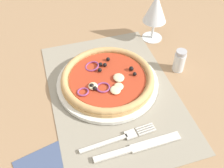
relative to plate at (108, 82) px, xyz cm
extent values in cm
cube|color=#9E7A56|center=(3.32, 0.52, -2.15)|extent=(190.00, 140.00, 2.40)
cube|color=gray|center=(3.32, 0.52, -0.75)|extent=(47.09, 31.72, 0.40)
cylinder|color=silver|center=(0.00, 0.00, 0.00)|extent=(26.89, 26.89, 1.10)
cylinder|color=tan|center=(0.00, 0.00, 1.05)|extent=(24.51, 24.51, 1.00)
torus|color=tan|center=(0.00, 0.00, 1.91)|extent=(24.35, 24.35, 1.80)
cylinder|color=#B7381E|center=(0.00, 0.00, 1.70)|extent=(20.10, 20.10, 0.30)
ellipsoid|color=beige|center=(2.25, -4.45, 2.24)|extent=(2.63, 2.36, 0.79)
ellipsoid|color=beige|center=(5.22, 0.50, 2.29)|extent=(2.92, 2.63, 0.88)
ellipsoid|color=beige|center=(4.24, 1.73, 2.24)|extent=(2.63, 2.36, 0.79)
ellipsoid|color=beige|center=(1.36, 2.64, 2.33)|extent=(3.19, 2.87, 0.96)
sphere|color=black|center=(3.07, -4.24, 2.41)|extent=(1.12, 1.12, 1.12)
sphere|color=black|center=(-4.91, -0.54, 2.37)|extent=(1.05, 1.05, 1.05)
sphere|color=black|center=(-4.34, 0.45, 2.40)|extent=(1.10, 1.10, 1.10)
sphere|color=black|center=(-0.77, 6.84, 2.47)|extent=(1.24, 1.24, 1.24)
sphere|color=black|center=(-6.34, 2.00, 2.40)|extent=(1.09, 1.09, 1.09)
sphere|color=black|center=(2.23, -4.77, 2.44)|extent=(1.17, 1.17, 1.17)
sphere|color=black|center=(-2.70, -1.36, 2.41)|extent=(1.11, 1.11, 1.11)
sphere|color=black|center=(1.30, 7.04, 2.36)|extent=(1.02, 1.02, 1.02)
torus|color=#8E3D75|center=(2.88, -7.27, 2.10)|extent=(3.03, 3.01, 0.76)
torus|color=#8E3D75|center=(3.44, -2.10, 2.10)|extent=(3.59, 3.59, 0.53)
torus|color=#8E3D75|center=(-5.12, -2.88, 2.10)|extent=(3.94, 3.91, 1.30)
cube|color=silver|center=(17.37, -5.95, -0.33)|extent=(1.75, 11.20, 0.44)
cube|color=silver|center=(16.85, 0.87, -0.33)|extent=(2.39, 2.68, 0.44)
cube|color=silver|center=(17.48, 4.35, -0.33)|extent=(0.65, 4.33, 0.44)
cube|color=silver|center=(16.88, 4.30, -0.33)|extent=(0.65, 4.33, 0.44)
cube|color=silver|center=(16.29, 4.26, -0.33)|extent=(0.65, 4.33, 0.44)
cube|color=silver|center=(15.69, 4.21, -0.33)|extent=(0.65, 4.33, 0.44)
cube|color=silver|center=(20.54, -4.89, -0.24)|extent=(1.48, 8.43, 0.62)
cube|color=silver|center=(20.32, 5.11, -0.33)|extent=(2.25, 11.64, 0.44)
cylinder|color=silver|center=(-16.05, 19.55, -0.75)|extent=(6.40, 6.40, 0.40)
cylinder|color=silver|center=(-16.05, 19.55, 2.45)|extent=(0.80, 0.80, 6.00)
cone|color=silver|center=(-16.05, 19.55, 9.70)|extent=(7.20, 7.20, 8.50)
cone|color=red|center=(-16.05, 19.55, 9.35)|extent=(6.02, 6.02, 7.01)
cylinder|color=silver|center=(-0.07, 20.69, 1.80)|extent=(3.20, 3.20, 5.50)
cylinder|color=#ADADB2|center=(-0.07, 20.69, 5.15)|extent=(2.88, 2.88, 1.20)
camera|label=1|loc=(47.41, -13.12, 50.91)|focal=42.69mm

